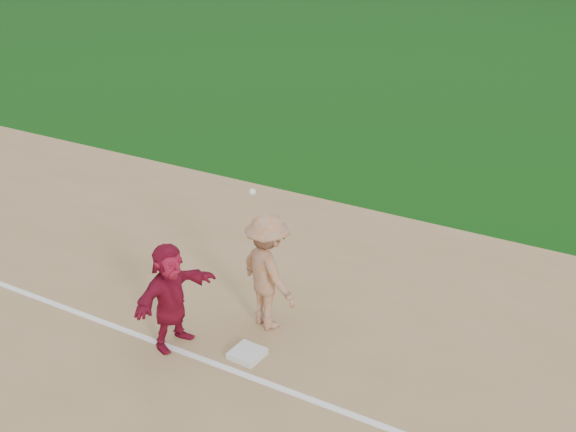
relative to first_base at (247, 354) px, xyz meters
The scene contains 5 objects.
ground 0.64m from the first_base, 137.43° to the left, with size 160.00×160.00×0.00m, color #0E410C.
foul_line 0.60m from the first_base, 141.79° to the right, with size 60.00×0.10×0.01m, color white.
first_base is the anchor object (origin of this frame).
base_runner 1.34m from the first_base, 166.90° to the right, with size 1.46×0.47×1.58m, color maroon.
first_base_play 1.21m from the first_base, 101.60° to the left, with size 1.32×1.07×2.24m.
Camera 1 is at (5.13, -7.31, 6.01)m, focal length 45.00 mm.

